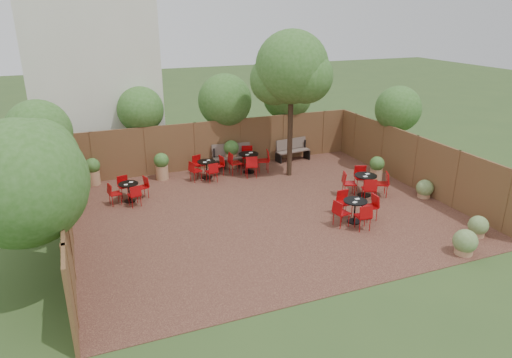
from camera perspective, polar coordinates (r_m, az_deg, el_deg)
name	(u,v)px	position (r m, az deg, el deg)	size (l,w,h in m)	color
ground	(265,212)	(15.28, 1.16, -4.06)	(80.00, 80.00, 0.00)	#354F23
courtyard_paving	(265,211)	(15.27, 1.16, -4.03)	(12.00, 10.00, 0.02)	#371B16
fence_back	(219,144)	(19.36, -4.60, 4.35)	(12.00, 0.08, 2.00)	brown
fence_left	(67,212)	(13.87, -22.35, -3.80)	(0.08, 10.00, 2.00)	brown
fence_right	(415,162)	(17.98, 19.10, 2.01)	(0.08, 10.00, 2.00)	brown
neighbour_building	(93,68)	(20.95, -19.58, 12.88)	(5.00, 4.00, 8.00)	beige
overhang_foliage	(167,126)	(15.46, -10.92, 6.42)	(15.61, 10.80, 2.79)	#305D1E
courtyard_tree	(292,72)	(17.62, 4.43, 13.10)	(2.86, 2.77, 5.64)	black
park_bench_left	(232,156)	(19.29, -2.98, 2.91)	(1.68, 0.69, 1.01)	brown
park_bench_right	(292,149)	(20.32, 4.51, 3.68)	(1.58, 0.69, 0.94)	brown
bistro_tables	(268,180)	(16.77, 1.52, -0.11)	(9.40, 7.18, 0.92)	black
planters	(215,163)	(18.23, -5.14, 2.01)	(10.69, 4.34, 1.16)	#A87854
low_shrubs	(454,219)	(15.21, 23.32, -4.55)	(2.39, 4.25, 0.71)	#A87854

